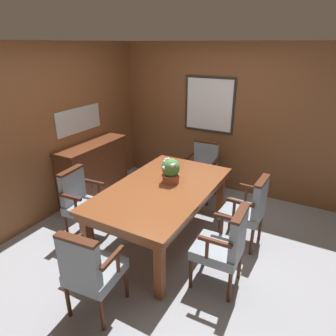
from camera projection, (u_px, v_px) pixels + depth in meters
ground_plane at (164, 241)px, 3.95m from camera, size 14.00×14.00×0.00m
wall_back at (220, 119)px, 5.04m from camera, size 7.20×0.08×2.45m
wall_left at (52, 133)px, 4.30m from camera, size 0.08×7.20×2.45m
dining_table at (162, 193)px, 3.75m from camera, size 1.16×1.98×0.76m
chair_head_far at (203, 167)px, 4.93m from camera, size 0.51×0.50×0.94m
chair_head_near at (90, 269)px, 2.72m from camera, size 0.53×0.52×0.94m
chair_left_near at (82, 201)px, 3.89m from camera, size 0.51×0.52×0.94m
chair_right_near at (224, 244)px, 3.05m from camera, size 0.49×0.51×0.94m
chair_right_far at (248, 208)px, 3.72m from camera, size 0.50×0.51×0.94m
potted_plant at (171, 170)px, 3.79m from camera, size 0.23×0.24×0.33m
sideboard_cabinet at (94, 171)px, 4.89m from camera, size 0.44×1.27×0.96m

